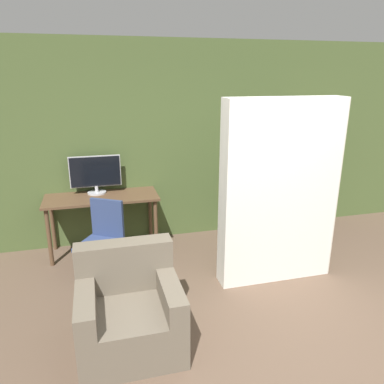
% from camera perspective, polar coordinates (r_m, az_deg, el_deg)
% --- Properties ---
extents(ground_plane, '(16.00, 16.00, 0.00)m').
position_cam_1_polar(ground_plane, '(3.42, 16.44, -24.45)').
color(ground_plane, brown).
extents(wall_back, '(8.00, 0.06, 2.70)m').
position_cam_1_polar(wall_back, '(5.28, 1.60, 7.66)').
color(wall_back, '#47592D').
rests_on(wall_back, ground).
extents(desk, '(1.42, 0.58, 0.77)m').
position_cam_1_polar(desk, '(4.93, -13.55, -1.78)').
color(desk, brown).
rests_on(desk, ground).
extents(monitor, '(0.65, 0.24, 0.50)m').
position_cam_1_polar(monitor, '(4.97, -14.51, 2.75)').
color(monitor, '#B7B7BC').
rests_on(monitor, desk).
extents(office_chair, '(0.61, 0.61, 0.91)m').
position_cam_1_polar(office_chair, '(4.41, -13.43, -8.41)').
color(office_chair, '#4C4C51').
rests_on(office_chair, ground).
extents(bookshelf, '(0.71, 0.28, 1.73)m').
position_cam_1_polar(bookshelf, '(5.88, 16.55, 2.97)').
color(bookshelf, brown).
rests_on(bookshelf, ground).
extents(mattress_near, '(1.31, 0.28, 2.04)m').
position_cam_1_polar(mattress_near, '(4.17, 13.23, -0.16)').
color(mattress_near, silver).
rests_on(mattress_near, ground).
extents(armchair, '(0.85, 0.80, 0.85)m').
position_cam_1_polar(armchair, '(3.40, -9.59, -17.37)').
color(armchair, '#665B4C').
rests_on(armchair, ground).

